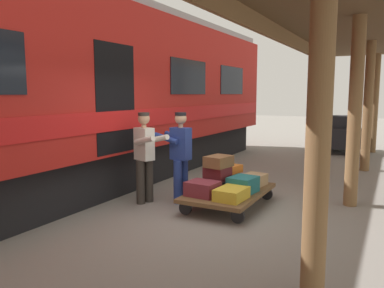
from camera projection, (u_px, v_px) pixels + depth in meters
name	position (u px, v px, depth m)	size (l,w,h in m)	color
ground_plane	(212.00, 217.00, 6.41)	(60.00, 60.00, 0.00)	gray
train_car	(57.00, 93.00, 7.73)	(3.03, 16.20, 4.00)	#B21E19
luggage_cart	(229.00, 193.00, 7.00)	(1.18, 1.96, 0.30)	brown
suitcase_yellow_case	(232.00, 194.00, 6.39)	(0.44, 0.58, 0.19)	gold
suitcase_burgundy_valise	(203.00, 189.00, 6.63)	(0.52, 0.44, 0.25)	maroon
suitcase_tan_vintage	(253.00, 180.00, 7.33)	(0.37, 0.60, 0.22)	tan
suitcase_slate_roller	(227.00, 178.00, 7.58)	(0.37, 0.49, 0.20)	#4C515B
suitcase_teal_softside	(243.00, 185.00, 6.85)	(0.43, 0.50, 0.28)	#1E666B
suitcase_black_hardshell	(216.00, 184.00, 7.11)	(0.43, 0.57, 0.17)	black
suitcase_orange_carryall	(227.00, 169.00, 7.58)	(0.43, 0.50, 0.15)	#CC6B23
suitcase_maroon_trunk	(217.00, 173.00, 7.08)	(0.40, 0.39, 0.25)	maroon
suitcase_brown_leather	(219.00, 161.00, 7.02)	(0.37, 0.49, 0.20)	brown
porter_in_overalls	(180.00, 154.00, 7.22)	(0.70, 0.47, 1.70)	navy
porter_by_door	(145.00, 154.00, 7.16)	(0.73, 0.56, 1.70)	#332D28
baggage_tug	(341.00, 135.00, 13.47)	(1.50, 1.93, 1.30)	black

